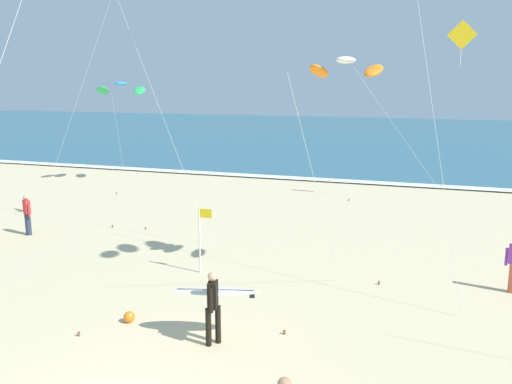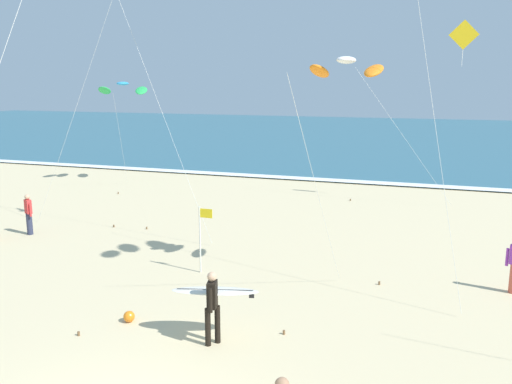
# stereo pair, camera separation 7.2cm
# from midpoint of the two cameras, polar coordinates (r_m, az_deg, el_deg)

# --- Properties ---
(ocean_water) EXTENTS (160.00, 60.00, 0.08)m
(ocean_water) POSITION_cam_midpoint_polar(r_m,az_deg,el_deg) (61.44, 14.20, 5.81)
(ocean_water) COLOR #2D6075
(ocean_water) RESTS_ON ground
(shoreline_foam) EXTENTS (160.00, 1.04, 0.01)m
(shoreline_foam) POSITION_cam_midpoint_polar(r_m,az_deg,el_deg) (32.15, 9.84, 1.15)
(shoreline_foam) COLOR white
(shoreline_foam) RESTS_ON ocean_water
(surfer_lead) EXTENTS (2.07, 1.11, 1.71)m
(surfer_lead) POSITION_cam_midpoint_polar(r_m,az_deg,el_deg) (12.34, -4.64, -11.09)
(surfer_lead) COLOR black
(surfer_lead) RESTS_ON ground
(kite_arc_ivory_near) EXTENTS (2.15, 4.50, 6.48)m
(kite_arc_ivory_near) POSITION_cam_midpoint_polar(r_m,az_deg,el_deg) (15.29, 9.34, 12.85)
(kite_arc_ivory_near) COLOR orange
(kite_arc_ivory_near) RESTS_ON ground
(kite_arc_cobalt_low) EXTENTS (2.98, 3.94, 5.83)m
(kite_arc_cobalt_low) POSITION_cam_midpoint_polar(r_m,az_deg,el_deg) (31.74, -14.17, 10.61)
(kite_arc_cobalt_low) COLOR green
(kite_arc_cobalt_low) RESTS_ON ground
(kite_diamond_golden_outer) EXTENTS (5.41, 0.26, 8.51)m
(kite_diamond_golden_outer) POSITION_cam_midpoint_polar(r_m,az_deg,el_deg) (26.51, 20.60, 14.77)
(kite_diamond_golden_outer) COLOR yellow
(kite_diamond_golden_outer) RESTS_ON ground
(bystander_red_top) EXTENTS (0.45, 0.31, 1.59)m
(bystander_red_top) POSITION_cam_midpoint_polar(r_m,az_deg,el_deg) (22.47, -23.16, -2.20)
(bystander_red_top) COLOR #2D334C
(bystander_red_top) RESTS_ON ground
(lifeguard_flag) EXTENTS (0.44, 0.05, 2.10)m
(lifeguard_flag) POSITION_cam_midpoint_polar(r_m,az_deg,el_deg) (16.56, -5.96, -4.36)
(lifeguard_flag) COLOR silver
(lifeguard_flag) RESTS_ON ground
(beach_ball) EXTENTS (0.28, 0.28, 0.28)m
(beach_ball) POSITION_cam_midpoint_polar(r_m,az_deg,el_deg) (13.90, -13.43, -12.74)
(beach_ball) COLOR orange
(beach_ball) RESTS_ON ground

